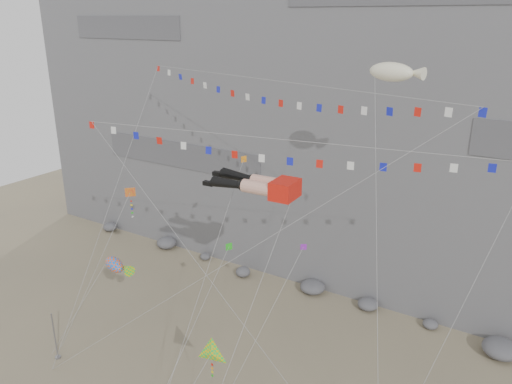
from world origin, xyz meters
TOP-DOWN VIEW (x-y plane):
  - cliff at (0.00, 32.00)m, footprint 80.00×28.00m
  - talus_boulders at (0.00, 17.00)m, footprint 60.00×3.00m
  - anchor_pole_left at (-13.56, -3.95)m, footprint 0.12×0.12m
  - legs_kite at (1.25, 4.36)m, footprint 7.40×13.67m
  - flag_banner_upper at (-0.74, 9.40)m, footprint 32.01×19.26m
  - flag_banner_lower at (2.75, 4.01)m, footprint 30.76×8.98m
  - harlequin_kite at (-10.31, 2.66)m, footprint 5.23×6.52m
  - fish_windsock at (-10.12, 0.09)m, footprint 6.30×5.15m
  - delta_kite at (2.22, -3.25)m, footprint 2.82×6.43m
  - blimp_windsock at (8.53, 9.64)m, footprint 7.52×13.21m
  - small_kite_a at (-1.77, 6.60)m, footprint 1.23×13.15m
  - small_kite_b at (4.55, 4.81)m, footprint 2.90×10.12m
  - small_kite_c at (-0.80, 3.09)m, footprint 1.15×11.84m

SIDE VIEW (x-z plane):
  - talus_boulders at x=0.00m, z-range 0.00..1.20m
  - anchor_pole_left at x=-13.56m, z-range 0.00..4.32m
  - delta_kite at x=2.22m, z-range 1.94..10.69m
  - fish_windsock at x=-10.12m, z-range 3.03..12.86m
  - small_kite_c at x=-0.80m, z-range 2.79..18.20m
  - small_kite_b at x=4.55m, z-range 3.56..18.46m
  - harlequin_kite at x=-10.31m, z-range 5.84..20.93m
  - legs_kite at x=1.25m, z-range 5.66..25.62m
  - small_kite_a at x=-1.77m, z-range 5.77..26.49m
  - flag_banner_lower at x=2.75m, z-range 7.90..30.66m
  - flag_banner_upper at x=-0.74m, z-range 7.79..37.09m
  - blimp_windsock at x=8.53m, z-range 10.04..37.02m
  - cliff at x=0.00m, z-range 0.00..50.00m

